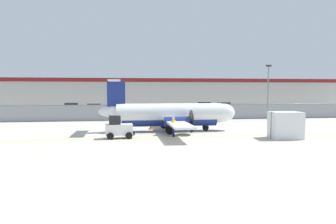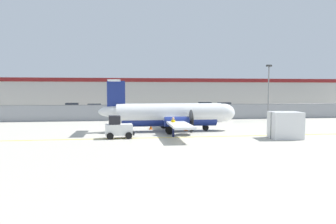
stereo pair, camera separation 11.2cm
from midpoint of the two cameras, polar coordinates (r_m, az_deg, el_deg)
ground_plane at (r=27.82m, az=2.58°, el=-4.39°), size 140.00×140.00×0.01m
perimeter_fence at (r=43.44m, az=-1.44°, el=0.05°), size 98.00×0.10×2.10m
parking_lot_strip at (r=54.92m, az=-2.89°, el=-0.26°), size 98.00×17.00×0.12m
background_building at (r=73.21m, az=-4.29°, el=3.27°), size 91.00×8.10×6.50m
commuter_airplane at (r=31.70m, az=0.58°, el=-0.47°), size 13.33×16.02×4.92m
baggage_tug at (r=27.35m, az=-8.75°, el=-2.78°), size 2.41×1.55×1.88m
ground_crew_worker at (r=27.86m, az=0.84°, el=-2.41°), size 0.35×0.54×1.70m
cargo_container at (r=28.67m, az=19.67°, el=-2.16°), size 2.59×2.23×2.20m
traffic_cone_near_left at (r=32.10m, az=3.08°, el=-2.74°), size 0.36×0.36×0.64m
traffic_cone_near_right at (r=33.22m, az=-3.11°, el=-2.51°), size 0.36×0.36×0.64m
parked_car_0 at (r=61.08m, az=-16.40°, el=0.79°), size 4.25×2.10×1.58m
parked_car_1 at (r=56.61m, az=-12.72°, el=0.62°), size 4.29×2.20×1.58m
parked_car_2 at (r=57.09m, az=-8.94°, el=0.69°), size 4.23×2.06×1.58m
parked_car_3 at (r=51.23m, az=-1.88°, el=0.38°), size 4.32×2.25×1.58m
parked_car_4 at (r=55.98m, az=1.86°, el=0.68°), size 4.36×2.36×1.58m
parked_car_5 at (r=62.91m, az=6.18°, el=1.00°), size 4.22×2.04×1.58m
parked_car_6 at (r=61.89m, az=9.73°, el=0.93°), size 4.25×2.10×1.58m
apron_light_pole at (r=44.71m, az=16.98°, el=4.08°), size 0.70×0.30×7.27m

